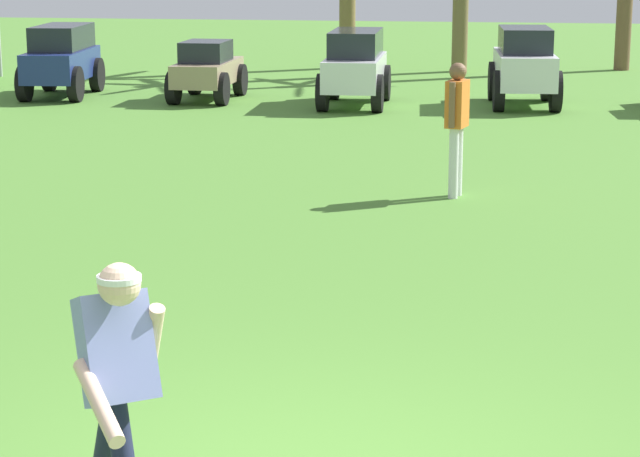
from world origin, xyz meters
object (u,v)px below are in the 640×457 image
object	(u,v)px
teammate_near_sideline	(457,117)
parked_car_slot_b	(207,70)
frisbee_thrower	(117,381)
parked_car_slot_a	(62,58)
parked_car_slot_d	(524,65)
parked_car_slot_c	(355,65)

from	to	relation	value
teammate_near_sideline	parked_car_slot_b	bearing A→B (deg)	121.05
frisbee_thrower	parked_car_slot_a	world-z (taller)	frisbee_thrower
teammate_near_sideline	parked_car_slot_d	xyz separation A→B (m)	(0.81, 8.37, -0.20)
frisbee_thrower	parked_car_slot_b	size ratio (longest dim) A/B	0.65
teammate_near_sideline	parked_car_slot_d	size ratio (longest dim) A/B	0.65
teammate_near_sideline	parked_car_slot_c	size ratio (longest dim) A/B	0.64
parked_car_slot_c	parked_car_slot_b	bearing A→B (deg)	172.71
parked_car_slot_b	parked_car_slot_c	bearing A→B (deg)	-7.29
parked_car_slot_a	parked_car_slot_c	size ratio (longest dim) A/B	1.02
parked_car_slot_c	teammate_near_sideline	bearing A→B (deg)	-74.60
parked_car_slot_d	frisbee_thrower	bearing A→B (deg)	-96.87
parked_car_slot_c	parked_car_slot_a	bearing A→B (deg)	174.82
parked_car_slot_c	frisbee_thrower	bearing A→B (deg)	-86.76
teammate_near_sideline	parked_car_slot_a	size ratio (longest dim) A/B	0.63
teammate_near_sideline	parked_car_slot_d	bearing A→B (deg)	84.49
frisbee_thrower	parked_car_slot_c	bearing A→B (deg)	93.24
parked_car_slot_b	parked_car_slot_c	distance (m)	2.85
frisbee_thrower	parked_car_slot_d	xyz separation A→B (m)	(2.06, 17.09, -0.06)
frisbee_thrower	teammate_near_sideline	size ratio (longest dim) A/B	0.91
parked_car_slot_a	parked_car_slot_d	bearing A→B (deg)	-0.80
teammate_near_sideline	parked_car_slot_a	distance (m)	11.61
teammate_near_sideline	parked_car_slot_b	distance (m)	9.74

